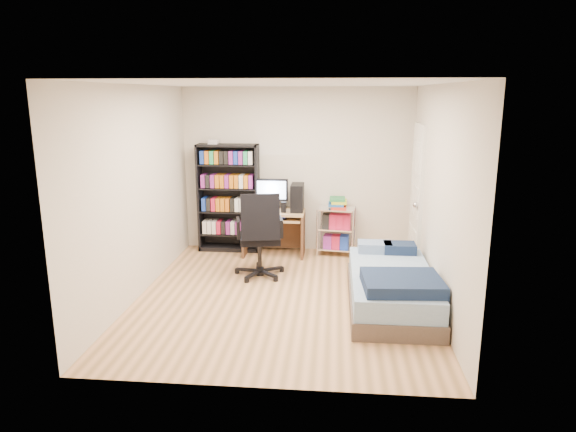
# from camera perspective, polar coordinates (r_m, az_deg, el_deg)

# --- Properties ---
(room) EXTENTS (3.58, 4.08, 2.58)m
(room) POSITION_cam_1_polar(r_m,az_deg,el_deg) (5.93, -0.48, 2.33)
(room) COLOR tan
(room) RESTS_ON ground
(media_shelf) EXTENTS (0.93, 0.31, 1.72)m
(media_shelf) POSITION_cam_1_polar(r_m,az_deg,el_deg) (7.95, -6.63, 2.14)
(media_shelf) COLOR black
(media_shelf) RESTS_ON room
(computer_desk) EXTENTS (0.92, 0.53, 1.15)m
(computer_desk) POSITION_cam_1_polar(r_m,az_deg,el_deg) (7.73, -0.86, 0.18)
(computer_desk) COLOR tan
(computer_desk) RESTS_ON room
(office_chair) EXTENTS (0.82, 0.82, 1.16)m
(office_chair) POSITION_cam_1_polar(r_m,az_deg,el_deg) (6.84, -3.14, -3.78)
(office_chair) COLOR black
(office_chair) RESTS_ON room
(wire_cart) EXTENTS (0.60, 0.46, 0.89)m
(wire_cart) POSITION_cam_1_polar(r_m,az_deg,el_deg) (7.77, 5.43, -0.13)
(wire_cart) COLOR silver
(wire_cart) RESTS_ON room
(bed) EXTENTS (0.95, 1.90, 0.54)m
(bed) POSITION_cam_1_polar(r_m,az_deg,el_deg) (6.05, 11.44, -7.72)
(bed) COLOR brown
(bed) RESTS_ON room
(door) EXTENTS (0.12, 0.80, 2.00)m
(door) POSITION_cam_1_polar(r_m,az_deg,el_deg) (7.36, 14.10, 2.11)
(door) COLOR silver
(door) RESTS_ON room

